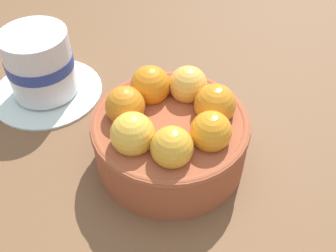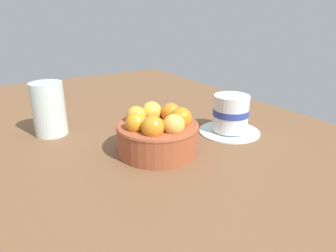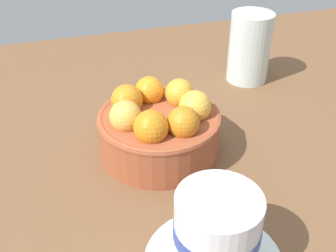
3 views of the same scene
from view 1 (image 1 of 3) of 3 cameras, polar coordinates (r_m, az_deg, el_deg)
The scene contains 3 objects.
ground_plane at distance 45.51cm, azimuth 0.29°, elevation -6.27°, with size 156.14×88.02×4.31cm, color brown.
terracotta_bowl at distance 40.89cm, azimuth 0.31°, elevation -0.88°, with size 15.77×15.77×8.86cm.
coffee_cup at distance 51.42cm, azimuth -17.15°, elevation 7.99°, with size 13.65×13.65×8.61cm.
Camera 1 is at (23.31, 16.04, 33.49)cm, focal length 43.52 mm.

